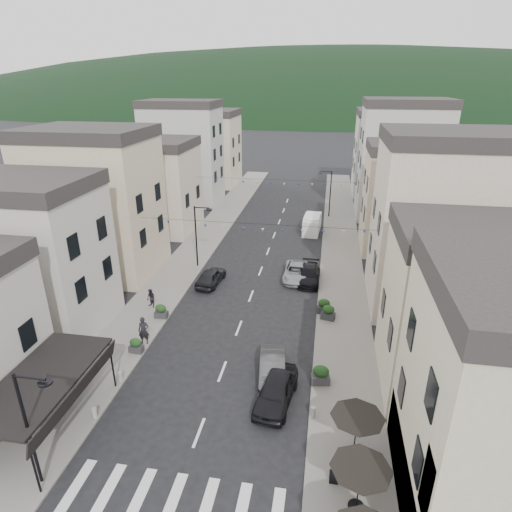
{
  "coord_description": "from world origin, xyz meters",
  "views": [
    {
      "loc": [
        5.67,
        -9.94,
        16.83
      ],
      "look_at": [
        0.37,
        21.32,
        3.5
      ],
      "focal_mm": 30.0,
      "sensor_mm": 36.0,
      "label": 1
    }
  ],
  "objects": [
    {
      "name": "hill_backdrop",
      "position": [
        0.0,
        300.0,
        0.0
      ],
      "size": [
        640.0,
        360.0,
        70.0
      ],
      "primitive_type": "ellipsoid",
      "color": "black",
      "rests_on": "ground"
    },
    {
      "name": "streetlamp_left_far",
      "position": [
        -5.82,
        26.0,
        3.7
      ],
      "size": [
        1.7,
        0.56,
        6.0
      ],
      "color": "black",
      "rests_on": "ground"
    },
    {
      "name": "streetlamp_left_near",
      "position": [
        -5.82,
        2.0,
        3.7
      ],
      "size": [
        1.7,
        0.56,
        6.0
      ],
      "color": "black",
      "rests_on": "ground"
    },
    {
      "name": "delivery_van",
      "position": [
        4.2,
        37.73,
        1.06
      ],
      "size": [
        2.04,
        4.59,
        2.16
      ],
      "rotation": [
        0.0,
        0.0,
        -0.06
      ],
      "color": "white",
      "rests_on": "ground"
    },
    {
      "name": "bunting_far",
      "position": [
        0.0,
        38.0,
        5.65
      ],
      "size": [
        19.0,
        0.28,
        0.62
      ],
      "color": "black",
      "rests_on": "ground"
    },
    {
      "name": "parked_car_b",
      "position": [
        3.13,
        10.87,
        0.71
      ],
      "size": [
        2.03,
        4.47,
        1.42
      ],
      "primitive_type": "imported",
      "rotation": [
        0.0,
        0.0,
        0.13
      ],
      "color": "#38383B",
      "rests_on": "ground"
    },
    {
      "name": "sidewalk_right",
      "position": [
        7.5,
        32.0,
        0.06
      ],
      "size": [
        4.0,
        76.0,
        0.12
      ],
      "primitive_type": "cube",
      "color": "slate",
      "rests_on": "ground"
    },
    {
      "name": "planter_la",
      "position": [
        -6.0,
        11.88,
        0.61
      ],
      "size": [
        0.94,
        0.57,
        1.02
      ],
      "rotation": [
        0.0,
        0.0,
        -0.08
      ],
      "color": "#313033",
      "rests_on": "sidewalk_left"
    },
    {
      "name": "parked_car_a",
      "position": [
        3.61,
        8.92,
        0.77
      ],
      "size": [
        2.4,
        4.73,
        1.54
      ],
      "primitive_type": "imported",
      "rotation": [
        0.0,
        0.0,
        -0.13
      ],
      "color": "black",
      "rests_on": "ground"
    },
    {
      "name": "parked_car_d",
      "position": [
        4.6,
        24.58,
        0.66
      ],
      "size": [
        1.87,
        4.55,
        1.32
      ],
      "primitive_type": "imported",
      "rotation": [
        0.0,
        0.0,
        -0.0
      ],
      "color": "black",
      "rests_on": "ground"
    },
    {
      "name": "boutique_awning",
      "position": [
        -7.25,
        5.0,
        3.11
      ],
      "size": [
        3.77,
        7.5,
        3.28
      ],
      "color": "black",
      "rests_on": "ground"
    },
    {
      "name": "bunting_near",
      "position": [
        0.0,
        22.0,
        5.65
      ],
      "size": [
        19.0,
        0.28,
        0.62
      ],
      "color": "black",
      "rests_on": "ground"
    },
    {
      "name": "cafe_terrace",
      "position": [
        7.7,
        2.8,
        2.36
      ],
      "size": [
        2.5,
        8.1,
        2.53
      ],
      "color": "black",
      "rests_on": "ground"
    },
    {
      "name": "pedestrian_b",
      "position": [
        -7.33,
        17.7,
        0.88
      ],
      "size": [
        0.93,
        0.87,
        1.52
      ],
      "primitive_type": "imported",
      "rotation": [
        0.0,
        0.0,
        -0.53
      ],
      "color": "black",
      "rests_on": "sidewalk_left"
    },
    {
      "name": "sidewalk_left",
      "position": [
        -7.5,
        32.0,
        0.06
      ],
      "size": [
        4.0,
        76.0,
        0.12
      ],
      "primitive_type": "cube",
      "color": "slate",
      "rests_on": "ground"
    },
    {
      "name": "buildings_row_left",
      "position": [
        -14.5,
        37.75,
        6.12
      ],
      "size": [
        10.2,
        54.16,
        14.0
      ],
      "color": "#BDB6AD",
      "rests_on": "ground"
    },
    {
      "name": "parked_car_e",
      "position": [
        -3.87,
        22.64,
        0.71
      ],
      "size": [
        2.1,
        4.33,
        1.42
      ],
      "primitive_type": "imported",
      "rotation": [
        0.0,
        0.0,
        3.04
      ],
      "color": "black",
      "rests_on": "ground"
    },
    {
      "name": "bollards",
      "position": [
        0.0,
        5.5,
        0.42
      ],
      "size": [
        11.66,
        10.26,
        0.6
      ],
      "color": "gray",
      "rests_on": "ground"
    },
    {
      "name": "parked_car_c",
      "position": [
        3.39,
        24.97,
        0.66
      ],
      "size": [
        2.25,
        4.77,
        1.32
      ],
      "primitive_type": "imported",
      "rotation": [
        0.0,
        0.0,
        0.01
      ],
      "color": "gray",
      "rests_on": "ground"
    },
    {
      "name": "buildings_row_right",
      "position": [
        14.5,
        36.59,
        6.32
      ],
      "size": [
        10.2,
        54.16,
        14.5
      ],
      "color": "#BDB196",
      "rests_on": "ground"
    },
    {
      "name": "planter_rc",
      "position": [
        6.0,
        19.08,
        0.68
      ],
      "size": [
        1.1,
        0.71,
        1.15
      ],
      "rotation": [
        0.0,
        0.0,
        0.15
      ],
      "color": "#29292B",
      "rests_on": "sidewalk_right"
    },
    {
      "name": "planter_lb",
      "position": [
        -6.0,
        16.32,
        0.65
      ],
      "size": [
        0.98,
        0.56,
        1.08
      ],
      "rotation": [
        0.0,
        0.0,
        0.03
      ],
      "color": "#2E2E30",
      "rests_on": "sidewalk_left"
    },
    {
      "name": "streetlamp_right_far",
      "position": [
        5.82,
        44.0,
        3.7
      ],
      "size": [
        1.7,
        0.56,
        6.0
      ],
      "color": "black",
      "rests_on": "ground"
    },
    {
      "name": "planter_ra",
      "position": [
        6.0,
        10.76,
        0.71
      ],
      "size": [
        1.17,
        0.77,
        1.22
      ],
      "rotation": [
        0.0,
        0.0,
        0.17
      ],
      "color": "#333235",
      "rests_on": "sidewalk_right"
    },
    {
      "name": "pedestrian_a",
      "position": [
        -5.86,
        12.92,
        1.11
      ],
      "size": [
        0.8,
        0.6,
        1.97
      ],
      "primitive_type": "imported",
      "rotation": [
        0.0,
        0.0,
        0.2
      ],
      "color": "black",
      "rests_on": "sidewalk_left"
    },
    {
      "name": "planter_rb",
      "position": [
        6.34,
        18.17,
        0.68
      ],
      "size": [
        1.13,
        0.8,
        1.15
      ],
      "rotation": [
        0.0,
        0.0,
        -0.24
      ],
      "color": "#2A2A2C",
      "rests_on": "sidewalk_right"
    }
  ]
}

